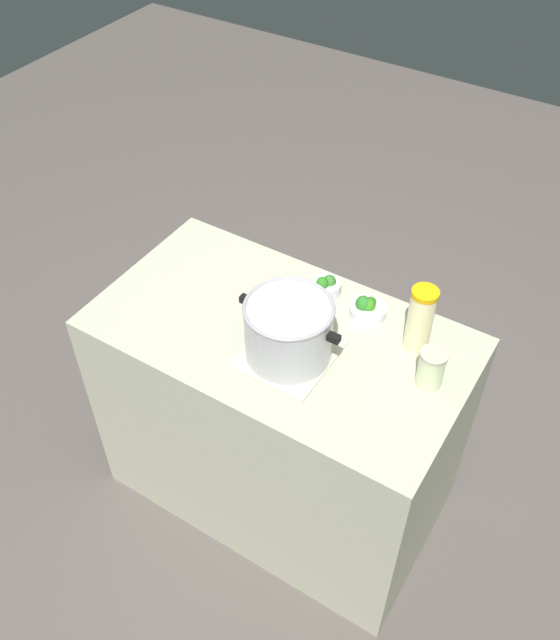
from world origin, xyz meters
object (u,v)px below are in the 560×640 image
Objects in this scene: mason_jar at (431,368)px; lemonade_pitcher at (420,319)px; broccoli_bowl_front at (367,309)px; cooking_pot at (289,330)px; broccoli_bowl_center at (326,286)px.

lemonade_pitcher is at bearing -51.47° from mason_jar.
mason_jar is at bearing 150.35° from broccoli_bowl_front.
lemonade_pitcher reaches higher than broccoli_bowl_front.
cooking_pot is at bearing 66.19° from broccoli_bowl_front.
lemonade_pitcher is 2.23× the size of broccoli_bowl_center.
broccoli_bowl_center is (0.17, -0.02, 0.00)m from broccoli_bowl_front.
lemonade_pitcher is 0.39m from broccoli_bowl_center.
cooking_pot is at bearing 97.71° from broccoli_bowl_center.
cooking_pot is 1.47× the size of lemonade_pitcher.
mason_jar is at bearing -163.59° from cooking_pot.
mason_jar is 0.34m from broccoli_bowl_front.
broccoli_bowl_front is at bearing -12.87° from lemonade_pitcher.
broccoli_bowl_front is 1.17× the size of broccoli_bowl_center.
lemonade_pitcher is 0.22m from broccoli_bowl_front.
cooking_pot reaches higher than broccoli_bowl_front.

